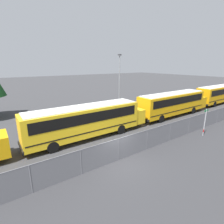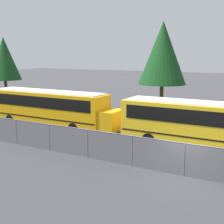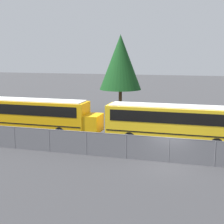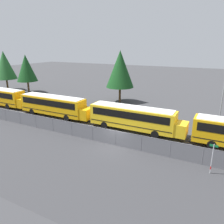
{
  "view_description": "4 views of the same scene",
  "coord_description": "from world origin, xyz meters",
  "views": [
    {
      "loc": [
        -7.27,
        -9.57,
        7.23
      ],
      "look_at": [
        2.82,
        4.89,
        2.33
      ],
      "focal_mm": 28.0,
      "sensor_mm": 36.0,
      "label": 1
    },
    {
      "loc": [
        4.42,
        -15.71,
        6.42
      ],
      "look_at": [
        -7.04,
        4.66,
        2.12
      ],
      "focal_mm": 50.0,
      "sensor_mm": 36.0,
      "label": 2
    },
    {
      "loc": [
        1.85,
        -21.4,
        7.5
      ],
      "look_at": [
        -5.48,
        4.65,
        2.57
      ],
      "focal_mm": 50.0,
      "sensor_mm": 36.0,
      "label": 3
    },
    {
      "loc": [
        10.12,
        -20.53,
        11.05
      ],
      "look_at": [
        -2.71,
        4.37,
        2.46
      ],
      "focal_mm": 35.0,
      "sensor_mm": 36.0,
      "label": 4
    }
  ],
  "objects": [
    {
      "name": "fence",
      "position": [
        0.0,
        -0.0,
        0.94
      ],
      "size": [
        80.52,
        0.07,
        1.85
      ],
      "color": "#9EA0A5",
      "rests_on": "ground_plane"
    },
    {
      "name": "school_bus_0",
      "position": [
        -27.16,
        5.55,
        1.95
      ],
      "size": [
        13.06,
        2.44,
        3.29
      ],
      "color": "orange",
      "rests_on": "ground_plane"
    },
    {
      "name": "school_bus_2",
      "position": [
        0.12,
        5.2,
        1.95
      ],
      "size": [
        13.06,
        2.44,
        3.29
      ],
      "color": "yellow",
      "rests_on": "ground_plane"
    },
    {
      "name": "light_pole",
      "position": [
        10.25,
        13.43,
        4.72
      ],
      "size": [
        0.6,
        0.24,
        8.67
      ],
      "color": "gray",
      "rests_on": "ground_plane"
    },
    {
      "name": "tree_1",
      "position": [
        -39.12,
        16.47,
        6.3
      ],
      "size": [
        5.29,
        5.29,
        9.75
      ],
      "color": "#51381E",
      "rests_on": "ground_plane"
    },
    {
      "name": "tree_2",
      "position": [
        -32.2,
        16.99,
        5.85
      ],
      "size": [
        4.8,
        4.8,
        8.98
      ],
      "color": "#51381E",
      "rests_on": "ground_plane"
    },
    {
      "name": "street_sign",
      "position": [
        10.11,
        -1.19,
        1.52
      ],
      "size": [
        0.7,
        0.09,
        2.86
      ],
      "color": "#B7B7BC",
      "rests_on": "ground_plane"
    },
    {
      "name": "road_strip",
      "position": [
        0.0,
        -6.0,
        0.0
      ],
      "size": [
        114.45,
        12.0,
        0.01
      ],
      "color": "#333335",
      "rests_on": "ground_plane"
    },
    {
      "name": "ground_plane",
      "position": [
        0.0,
        0.0,
        0.0
      ],
      "size": [
        200.0,
        200.0,
        0.0
      ],
      "primitive_type": "plane",
      "color": "#38383A"
    },
    {
      "name": "school_bus_1",
      "position": [
        -13.64,
        5.26,
        1.95
      ],
      "size": [
        13.06,
        2.44,
        3.29
      ],
      "color": "#EDA80F",
      "rests_on": "ground_plane"
    },
    {
      "name": "tree_0",
      "position": [
        -8.25,
        18.59,
        6.6
      ],
      "size": [
        5.48,
        5.48,
        10.18
      ],
      "color": "#51381E",
      "rests_on": "ground_plane"
    }
  ]
}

